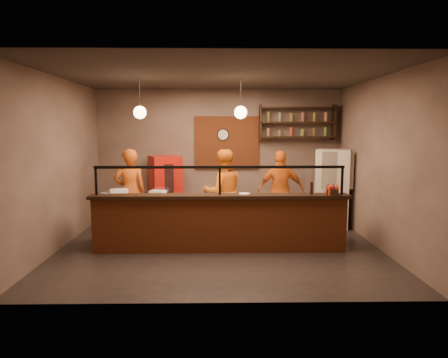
{
  "coord_description": "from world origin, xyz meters",
  "views": [
    {
      "loc": [
        -0.05,
        -7.43,
        2.24
      ],
      "look_at": [
        0.09,
        0.3,
        1.27
      ],
      "focal_mm": 32.0,
      "sensor_mm": 36.0,
      "label": 1
    }
  ],
  "objects_px": {
    "cook_mid": "(223,192)",
    "cook_left": "(130,191)",
    "cook_right": "(281,190)",
    "pepper_mill": "(311,188)",
    "fridge": "(332,188)",
    "wall_clock": "(223,135)",
    "red_cooler": "(165,189)",
    "pizza_dough": "(218,199)",
    "condiment_caddy": "(332,192)"
  },
  "relations": [
    {
      "from": "wall_clock",
      "to": "fridge",
      "type": "height_order",
      "value": "wall_clock"
    },
    {
      "from": "pizza_dough",
      "to": "wall_clock",
      "type": "bearing_deg",
      "value": 86.61
    },
    {
      "from": "pizza_dough",
      "to": "pepper_mill",
      "type": "height_order",
      "value": "pepper_mill"
    },
    {
      "from": "red_cooler",
      "to": "pepper_mill",
      "type": "bearing_deg",
      "value": -63.24
    },
    {
      "from": "cook_right",
      "to": "condiment_caddy",
      "type": "bearing_deg",
      "value": 110.01
    },
    {
      "from": "red_cooler",
      "to": "fridge",
      "type": "bearing_deg",
      "value": -32.1
    },
    {
      "from": "pepper_mill",
      "to": "pizza_dough",
      "type": "bearing_deg",
      "value": 164.9
    },
    {
      "from": "red_cooler",
      "to": "cook_right",
      "type": "bearing_deg",
      "value": -41.05
    },
    {
      "from": "cook_mid",
      "to": "pepper_mill",
      "type": "distance_m",
      "value": 2.01
    },
    {
      "from": "wall_clock",
      "to": "red_cooler",
      "type": "xyz_separation_m",
      "value": [
        -1.4,
        -0.31,
        -1.3
      ]
    },
    {
      "from": "cook_right",
      "to": "condiment_caddy",
      "type": "xyz_separation_m",
      "value": [
        0.66,
        -1.69,
        0.23
      ]
    },
    {
      "from": "fridge",
      "to": "red_cooler",
      "type": "xyz_separation_m",
      "value": [
        -3.9,
        0.57,
        -0.09
      ]
    },
    {
      "from": "pizza_dough",
      "to": "cook_right",
      "type": "bearing_deg",
      "value": 39.42
    },
    {
      "from": "cook_right",
      "to": "condiment_caddy",
      "type": "height_order",
      "value": "cook_right"
    },
    {
      "from": "cook_right",
      "to": "pepper_mill",
      "type": "relative_size",
      "value": 7.99
    },
    {
      "from": "fridge",
      "to": "pizza_dough",
      "type": "distance_m",
      "value": 2.99
    },
    {
      "from": "wall_clock",
      "to": "condiment_caddy",
      "type": "distance_m",
      "value": 3.56
    },
    {
      "from": "pizza_dough",
      "to": "condiment_caddy",
      "type": "relative_size",
      "value": 2.41
    },
    {
      "from": "cook_mid",
      "to": "red_cooler",
      "type": "relative_size",
      "value": 1.14
    },
    {
      "from": "wall_clock",
      "to": "cook_right",
      "type": "distance_m",
      "value": 2.09
    },
    {
      "from": "red_cooler",
      "to": "condiment_caddy",
      "type": "relative_size",
      "value": 7.97
    },
    {
      "from": "cook_right",
      "to": "pepper_mill",
      "type": "height_order",
      "value": "cook_right"
    },
    {
      "from": "wall_clock",
      "to": "red_cooler",
      "type": "relative_size",
      "value": 0.19
    },
    {
      "from": "cook_left",
      "to": "pizza_dough",
      "type": "distance_m",
      "value": 2.11
    },
    {
      "from": "red_cooler",
      "to": "pizza_dough",
      "type": "relative_size",
      "value": 3.31
    },
    {
      "from": "cook_left",
      "to": "fridge",
      "type": "xyz_separation_m",
      "value": [
        4.53,
        0.48,
        -0.02
      ]
    },
    {
      "from": "cook_left",
      "to": "condiment_caddy",
      "type": "bearing_deg",
      "value": 140.39
    },
    {
      "from": "fridge",
      "to": "condiment_caddy",
      "type": "xyz_separation_m",
      "value": [
        -0.57,
        -1.95,
        0.23
      ]
    },
    {
      "from": "fridge",
      "to": "condiment_caddy",
      "type": "bearing_deg",
      "value": -87.76
    },
    {
      "from": "cook_mid",
      "to": "cook_left",
      "type": "bearing_deg",
      "value": -19.41
    },
    {
      "from": "cook_mid",
      "to": "red_cooler",
      "type": "distance_m",
      "value": 1.86
    },
    {
      "from": "cook_left",
      "to": "cook_mid",
      "type": "relative_size",
      "value": 1.0
    },
    {
      "from": "cook_right",
      "to": "condiment_caddy",
      "type": "relative_size",
      "value": 8.84
    },
    {
      "from": "red_cooler",
      "to": "condiment_caddy",
      "type": "height_order",
      "value": "red_cooler"
    },
    {
      "from": "cook_mid",
      "to": "fridge",
      "type": "relative_size",
      "value": 1.02
    },
    {
      "from": "wall_clock",
      "to": "red_cooler",
      "type": "distance_m",
      "value": 1.94
    },
    {
      "from": "wall_clock",
      "to": "pepper_mill",
      "type": "height_order",
      "value": "wall_clock"
    },
    {
      "from": "cook_right",
      "to": "fridge",
      "type": "bearing_deg",
      "value": -169.37
    },
    {
      "from": "cook_mid",
      "to": "pepper_mill",
      "type": "relative_size",
      "value": 8.19
    },
    {
      "from": "fridge",
      "to": "condiment_caddy",
      "type": "relative_size",
      "value": 8.88
    },
    {
      "from": "cook_mid",
      "to": "pepper_mill",
      "type": "height_order",
      "value": "cook_mid"
    },
    {
      "from": "cook_left",
      "to": "cook_mid",
      "type": "bearing_deg",
      "value": 155.16
    },
    {
      "from": "cook_left",
      "to": "condiment_caddy",
      "type": "xyz_separation_m",
      "value": [
        3.96,
        -1.46,
        0.2
      ]
    },
    {
      "from": "wall_clock",
      "to": "fridge",
      "type": "xyz_separation_m",
      "value": [
        2.5,
        -0.88,
        -1.21
      ]
    },
    {
      "from": "cook_left",
      "to": "pizza_dough",
      "type": "xyz_separation_m",
      "value": [
        1.89,
        -0.93,
        -0.01
      ]
    },
    {
      "from": "fridge",
      "to": "red_cooler",
      "type": "distance_m",
      "value": 3.95
    },
    {
      "from": "wall_clock",
      "to": "cook_mid",
      "type": "xyz_separation_m",
      "value": [
        -0.02,
        -1.56,
        -1.19
      ]
    },
    {
      "from": "wall_clock",
      "to": "cook_right",
      "type": "relative_size",
      "value": 0.17
    },
    {
      "from": "cook_left",
      "to": "red_cooler",
      "type": "xyz_separation_m",
      "value": [
        0.63,
        1.05,
        -0.11
      ]
    },
    {
      "from": "cook_right",
      "to": "pepper_mill",
      "type": "bearing_deg",
      "value": 99.17
    }
  ]
}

